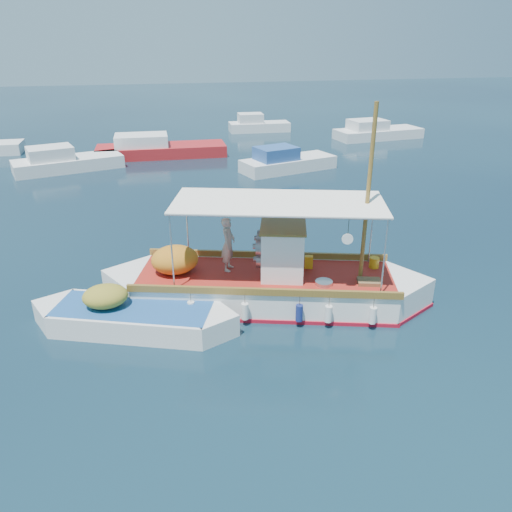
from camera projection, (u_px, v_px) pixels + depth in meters
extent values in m
plane|color=black|center=(271.00, 290.00, 17.24)|extent=(160.00, 160.00, 0.00)
cube|color=white|center=(265.00, 291.00, 16.37)|extent=(8.58, 4.82, 1.19)
cube|color=white|center=(143.00, 288.00, 16.60)|extent=(2.62, 2.62, 1.19)
cube|color=white|center=(391.00, 295.00, 16.14)|extent=(2.62, 2.62, 1.19)
cube|color=maroon|center=(265.00, 301.00, 16.51)|extent=(8.70, 4.93, 0.20)
cube|color=maroon|center=(265.00, 275.00, 16.13)|extent=(8.52, 4.61, 0.07)
cube|color=brown|center=(267.00, 255.00, 17.33)|extent=(7.97, 2.34, 0.22)
cube|color=brown|center=(263.00, 292.00, 14.83)|extent=(7.97, 2.34, 0.22)
cube|color=white|center=(283.00, 252.00, 15.76)|extent=(1.64, 1.71, 1.63)
cube|color=brown|center=(283.00, 227.00, 15.42)|extent=(1.77, 1.85, 0.07)
cylinder|color=slate|center=(260.00, 246.00, 15.35)|extent=(0.38, 0.59, 0.54)
cylinder|color=slate|center=(261.00, 238.00, 15.99)|extent=(0.38, 0.59, 0.54)
cylinder|color=slate|center=(260.00, 259.00, 15.91)|extent=(0.38, 0.59, 0.54)
cylinder|color=brown|center=(368.00, 196.00, 14.85)|extent=(0.16, 0.16, 5.43)
cylinder|color=brown|center=(338.00, 209.00, 15.07)|extent=(1.91, 0.61, 0.09)
cylinder|color=silver|center=(187.00, 225.00, 16.87)|extent=(0.06, 0.06, 2.44)
cylinder|color=silver|center=(172.00, 253.00, 14.69)|extent=(0.06, 0.06, 2.44)
cylinder|color=silver|center=(372.00, 229.00, 16.52)|extent=(0.06, 0.06, 2.44)
cylinder|color=silver|center=(384.00, 258.00, 14.34)|extent=(0.06, 0.06, 2.44)
cube|color=white|center=(278.00, 202.00, 15.10)|extent=(6.87, 4.24, 0.04)
ellipsoid|color=#BD721B|center=(175.00, 260.00, 16.10)|extent=(1.81, 1.66, 0.91)
cube|color=orange|center=(309.00, 262.00, 16.50)|extent=(0.31, 0.26, 0.43)
cylinder|color=orange|center=(374.00, 263.00, 16.54)|extent=(0.40, 0.40, 0.37)
cube|color=brown|center=(369.00, 282.00, 15.52)|extent=(0.81, 0.66, 0.13)
cylinder|color=#B2B2B2|center=(324.00, 283.00, 15.45)|extent=(0.67, 0.67, 0.13)
cylinder|color=white|center=(347.00, 239.00, 14.23)|extent=(0.32, 0.12, 0.33)
cylinder|color=white|center=(191.00, 309.00, 15.06)|extent=(0.27, 0.27, 0.52)
cylinder|color=navy|center=(299.00, 313.00, 14.88)|extent=(0.27, 0.27, 0.52)
cylinder|color=white|center=(373.00, 315.00, 14.76)|extent=(0.27, 0.27, 0.52)
imported|color=#B1A293|center=(228.00, 244.00, 16.11)|extent=(0.66, 0.78, 1.81)
cube|color=white|center=(134.00, 321.00, 14.91)|extent=(4.96, 3.28, 0.90)
cube|color=white|center=(61.00, 316.00, 15.19)|extent=(1.70, 1.70, 0.90)
cube|color=white|center=(210.00, 327.00, 14.62)|extent=(1.70, 1.70, 0.90)
cube|color=#1F4F8E|center=(133.00, 308.00, 14.73)|extent=(4.89, 3.09, 0.05)
ellipsoid|color=olive|center=(105.00, 296.00, 14.69)|extent=(1.62, 1.47, 0.66)
cube|color=silver|center=(69.00, 165.00, 32.35)|extent=(7.10, 4.30, 1.00)
cube|color=silver|center=(50.00, 153.00, 31.53)|extent=(3.17, 2.75, 0.80)
cube|color=#A71B1E|center=(162.00, 152.00, 35.99)|extent=(9.16, 2.92, 1.00)
cube|color=silver|center=(141.00, 140.00, 35.37)|extent=(3.68, 2.43, 0.80)
cube|color=silver|center=(288.00, 166.00, 32.28)|extent=(6.56, 3.92, 1.00)
cube|color=#294F8B|center=(276.00, 153.00, 31.50)|extent=(2.91, 2.51, 0.80)
cube|color=silver|center=(378.00, 135.00, 42.14)|extent=(7.66, 3.57, 1.00)
cube|color=silver|center=(368.00, 125.00, 41.43)|extent=(3.22, 2.59, 0.80)
cube|color=silver|center=(259.00, 128.00, 45.20)|extent=(5.45, 2.16, 1.00)
cube|color=silver|center=(250.00, 118.00, 44.70)|extent=(2.21, 1.76, 0.80)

